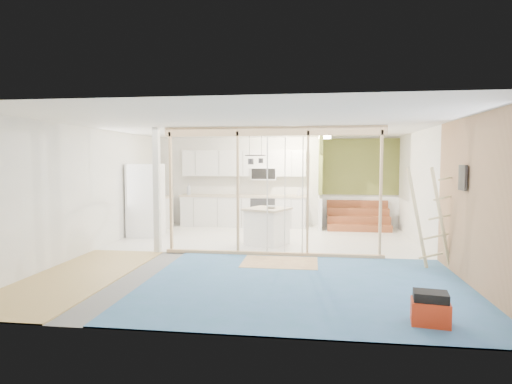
# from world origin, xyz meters

# --- Properties ---
(room) EXTENTS (7.01, 8.01, 2.61)m
(room) POSITION_xyz_m (0.00, 0.00, 1.30)
(room) COLOR slate
(room) RESTS_ON ground
(floor_overlays) EXTENTS (7.00, 8.00, 0.03)m
(floor_overlays) POSITION_xyz_m (0.07, 0.06, 0.01)
(floor_overlays) COLOR silver
(floor_overlays) RESTS_ON room
(stud_frame) EXTENTS (4.66, 0.14, 2.60)m
(stud_frame) POSITION_xyz_m (-0.27, -0.00, 1.61)
(stud_frame) COLOR tan
(stud_frame) RESTS_ON room
(base_cabinets) EXTENTS (4.45, 2.24, 0.93)m
(base_cabinets) POSITION_xyz_m (-1.61, 3.36, 0.47)
(base_cabinets) COLOR silver
(base_cabinets) RESTS_ON room
(upper_cabinets) EXTENTS (3.60, 0.41, 0.85)m
(upper_cabinets) POSITION_xyz_m (-0.84, 3.82, 1.82)
(upper_cabinets) COLOR silver
(upper_cabinets) RESTS_ON room
(green_partition) EXTENTS (2.25, 1.51, 2.60)m
(green_partition) POSITION_xyz_m (2.04, 3.66, 0.94)
(green_partition) COLOR olive
(green_partition) RESTS_ON room
(pot_rack) EXTENTS (0.52, 0.52, 0.72)m
(pot_rack) POSITION_xyz_m (-0.31, 1.89, 2.00)
(pot_rack) COLOR black
(pot_rack) RESTS_ON room
(sheathing_panel) EXTENTS (0.02, 4.00, 2.60)m
(sheathing_panel) POSITION_xyz_m (3.48, -2.00, 1.30)
(sheathing_panel) COLOR tan
(sheathing_panel) RESTS_ON room
(electrical_panel) EXTENTS (0.04, 0.30, 0.40)m
(electrical_panel) POSITION_xyz_m (3.43, -1.40, 1.65)
(electrical_panel) COLOR #343438
(electrical_panel) RESTS_ON room
(ceiling_light) EXTENTS (0.32, 0.32, 0.08)m
(ceiling_light) POSITION_xyz_m (1.40, 3.00, 2.54)
(ceiling_light) COLOR #FFEABF
(ceiling_light) RESTS_ON room
(fridge) EXTENTS (0.86, 0.83, 1.84)m
(fridge) POSITION_xyz_m (-3.08, 1.82, 0.92)
(fridge) COLOR white
(fridge) RESTS_ON room
(island) EXTENTS (1.15, 1.15, 0.85)m
(island) POSITION_xyz_m (0.07, 1.10, 0.42)
(island) COLOR white
(island) RESTS_ON room
(bowl) EXTENTS (0.23, 0.23, 0.06)m
(bowl) POSITION_xyz_m (0.18, 1.05, 0.88)
(bowl) COLOR silver
(bowl) RESTS_ON island
(soap_bottle_a) EXTENTS (0.16, 0.16, 0.33)m
(soap_bottle_a) POSITION_xyz_m (-2.50, 3.61, 1.09)
(soap_bottle_a) COLOR #A8ACBB
(soap_bottle_a) RESTS_ON base_cabinets
(soap_bottle_b) EXTENTS (0.10, 0.11, 0.21)m
(soap_bottle_b) POSITION_xyz_m (0.70, 3.74, 1.04)
(soap_bottle_b) COLOR silver
(soap_bottle_b) RESTS_ON base_cabinets
(toolbox) EXTENTS (0.47, 0.38, 0.40)m
(toolbox) POSITION_xyz_m (2.47, -3.40, 0.19)
(toolbox) COLOR #B92C11
(toolbox) RESTS_ON room
(ladder) EXTENTS (0.96, 0.11, 1.79)m
(ladder) POSITION_xyz_m (3.18, -0.70, 0.92)
(ladder) COLOR tan
(ladder) RESTS_ON room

